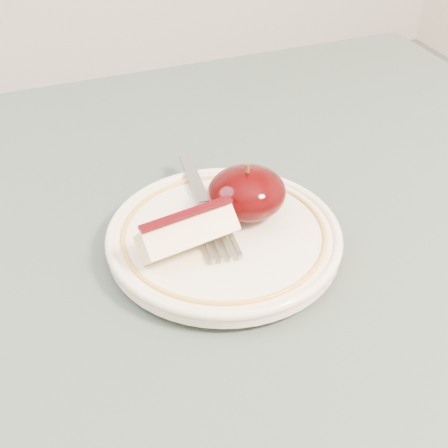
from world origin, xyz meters
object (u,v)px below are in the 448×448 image
object	(u,v)px
plate	(224,236)
fork	(205,204)
apple_half	(247,193)
table	(244,350)

from	to	relation	value
plate	fork	distance (m)	0.04
plate	apple_half	xyz separation A→B (m)	(0.03, 0.02, 0.03)
plate	apple_half	bearing A→B (deg)	34.27
plate	fork	size ratio (longest dim) A/B	1.22
table	fork	distance (m)	0.14
plate	apple_half	world-z (taller)	apple_half
apple_half	fork	world-z (taller)	apple_half
table	plate	world-z (taller)	plate
apple_half	plate	bearing A→B (deg)	-145.73
table	apple_half	bearing A→B (deg)	67.09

